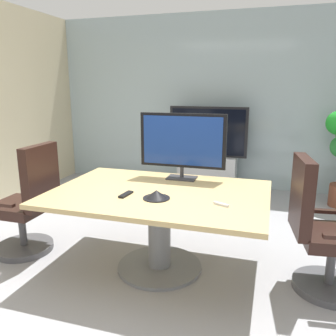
{
  "coord_description": "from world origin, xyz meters",
  "views": [
    {
      "loc": [
        0.91,
        -2.46,
        1.62
      ],
      "look_at": [
        0.0,
        0.47,
        0.88
      ],
      "focal_mm": 36.63,
      "sensor_mm": 36.0,
      "label": 1
    }
  ],
  "objects": [
    {
      "name": "wall_back_glass_partition",
      "position": [
        0.0,
        3.09,
        1.36
      ],
      "size": [
        5.37,
        0.1,
        2.71
      ],
      "primitive_type": "cube",
      "color": "#9EB2B7",
      "rests_on": "ground"
    },
    {
      "name": "whiteboard_marker",
      "position": [
        0.57,
        0.02,
        0.74
      ],
      "size": [
        0.13,
        0.07,
        0.02
      ],
      "primitive_type": "cube",
      "rotation": [
        0.0,
        0.0,
        -0.43
      ],
      "color": "silver",
      "rests_on": "conference_table"
    },
    {
      "name": "ground_plane",
      "position": [
        0.0,
        0.0,
        0.0
      ],
      "size": [
        7.18,
        7.18,
        0.0
      ],
      "primitive_type": "plane",
      "color": "#99999E"
    },
    {
      "name": "office_chair_left",
      "position": [
        -1.32,
        0.14,
        0.46
      ],
      "size": [
        0.6,
        0.57,
        1.09
      ],
      "rotation": [
        0.0,
        0.0,
        -1.57
      ],
      "color": "#4C4C51",
      "rests_on": "ground"
    },
    {
      "name": "remote_control",
      "position": [
        -0.23,
        0.03,
        0.74
      ],
      "size": [
        0.07,
        0.17,
        0.02
      ],
      "primitive_type": "cube",
      "rotation": [
        0.0,
        0.0,
        -0.11
      ],
      "color": "black",
      "rests_on": "conference_table"
    },
    {
      "name": "office_chair_right",
      "position": [
        1.32,
        0.28,
        0.46
      ],
      "size": [
        0.62,
        0.6,
        1.09
      ],
      "rotation": [
        0.0,
        0.0,
        1.7
      ],
      "color": "#4C4C51",
      "rests_on": "ground"
    },
    {
      "name": "conference_table",
      "position": [
        0.0,
        0.22,
        0.55
      ],
      "size": [
        1.85,
        1.27,
        0.73
      ],
      "color": "tan",
      "rests_on": "ground"
    },
    {
      "name": "conference_phone",
      "position": [
        0.04,
        0.03,
        0.76
      ],
      "size": [
        0.22,
        0.22,
        0.07
      ],
      "color": "black",
      "rests_on": "conference_table"
    },
    {
      "name": "wall_display_unit",
      "position": [
        -0.05,
        2.73,
        0.44
      ],
      "size": [
        1.2,
        0.36,
        1.31
      ],
      "color": "#B7BABC",
      "rests_on": "ground"
    },
    {
      "name": "tv_monitor",
      "position": [
        0.08,
        0.68,
        1.09
      ],
      "size": [
        0.84,
        0.18,
        0.64
      ],
      "color": "#333338",
      "rests_on": "conference_table"
    }
  ]
}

